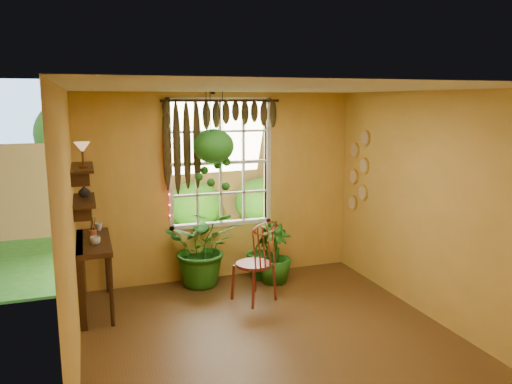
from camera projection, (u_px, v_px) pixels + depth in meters
floor at (277, 345)px, 5.36m from camera, size 4.50×4.50×0.00m
ceiling at (279, 88)px, 4.87m from camera, size 4.50×4.50×0.00m
wall_back at (221, 187)px, 7.20m from camera, size 4.00×0.00×4.00m
wall_left at (71, 240)px, 4.47m from camera, size 0.00×4.50×4.50m
wall_right at (439, 209)px, 5.75m from camera, size 0.00×4.50×4.50m
window at (220, 163)px, 7.17m from camera, size 1.52×0.10×1.86m
valance_vine at (216, 123)px, 6.92m from camera, size 1.70×0.12×1.10m
string_lights at (168, 162)px, 6.83m from camera, size 0.03×0.03×1.54m
wall_plates at (358, 171)px, 7.37m from camera, size 0.04×0.32×1.10m
counter_ledge at (86, 268)px, 6.13m from camera, size 0.40×1.20×0.90m
shelf_lower at (84, 201)px, 5.99m from camera, size 0.25×0.90×0.04m
shelf_upper at (82, 168)px, 5.92m from camera, size 0.25×0.90×0.04m
backyard at (179, 157)px, 11.59m from camera, size 14.00×10.00×12.00m
windsor_chair at (255, 274)px, 6.48m from camera, size 0.61×0.63×1.24m
potted_plant_left at (203, 247)px, 7.00m from camera, size 1.22×1.13×1.11m
potted_plant_mid at (263, 249)px, 7.29m from camera, size 0.51×0.42×0.88m
potted_plant_right at (274, 253)px, 7.12m from camera, size 0.65×0.65×0.87m
hanging_basket at (214, 150)px, 6.67m from camera, size 0.54×0.54×1.32m
cup_a at (95, 241)px, 5.91m from camera, size 0.14×0.14×0.10m
cup_b at (99, 227)px, 6.55m from camera, size 0.12×0.12×0.10m
brush_jar at (93, 228)px, 6.12m from camera, size 0.09×0.09×0.35m
shelf_vase at (84, 191)px, 6.11m from camera, size 0.15×0.15×0.15m
tiffany_lamp at (82, 149)px, 5.68m from camera, size 0.18×0.18×0.30m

